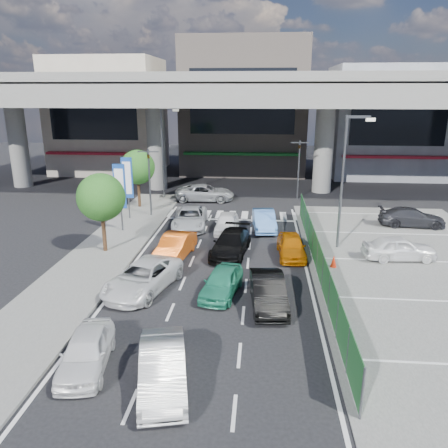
# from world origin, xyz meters

# --- Properties ---
(ground) EXTENTS (120.00, 120.00, 0.00)m
(ground) POSITION_xyz_m (0.00, 0.00, 0.00)
(ground) COLOR black
(ground) RESTS_ON ground
(parking_lot) EXTENTS (12.00, 28.00, 0.06)m
(parking_lot) POSITION_xyz_m (11.00, 2.00, 0.03)
(parking_lot) COLOR #595957
(parking_lot) RESTS_ON ground
(sidewalk_left) EXTENTS (4.00, 30.00, 0.12)m
(sidewalk_left) POSITION_xyz_m (-7.00, 4.00, 0.06)
(sidewalk_left) COLOR #595957
(sidewalk_left) RESTS_ON ground
(fence_run) EXTENTS (0.16, 22.00, 1.80)m
(fence_run) POSITION_xyz_m (5.30, 1.00, 0.90)
(fence_run) COLOR #1F5C29
(fence_run) RESTS_ON ground
(expressway) EXTENTS (64.00, 14.00, 10.75)m
(expressway) POSITION_xyz_m (0.00, 22.00, 8.76)
(expressway) COLOR slate
(expressway) RESTS_ON ground
(building_west) EXTENTS (12.00, 10.90, 13.00)m
(building_west) POSITION_xyz_m (-16.00, 31.97, 6.49)
(building_west) COLOR #AA9D89
(building_west) RESTS_ON ground
(building_center) EXTENTS (14.00, 10.90, 15.00)m
(building_center) POSITION_xyz_m (0.00, 32.97, 7.49)
(building_center) COLOR gray
(building_center) RESTS_ON ground
(building_east) EXTENTS (12.00, 10.90, 12.00)m
(building_east) POSITION_xyz_m (16.00, 31.97, 5.99)
(building_east) COLOR slate
(building_east) RESTS_ON ground
(traffic_light_left) EXTENTS (1.60, 1.24, 5.20)m
(traffic_light_left) POSITION_xyz_m (-6.20, 12.00, 3.94)
(traffic_light_left) COLOR #595B60
(traffic_light_left) RESTS_ON ground
(traffic_light_right) EXTENTS (1.60, 1.24, 5.20)m
(traffic_light_right) POSITION_xyz_m (5.50, 19.00, 3.94)
(traffic_light_right) COLOR #595B60
(traffic_light_right) RESTS_ON ground
(street_lamp_right) EXTENTS (1.65, 0.22, 8.00)m
(street_lamp_right) POSITION_xyz_m (7.17, 6.00, 4.77)
(street_lamp_right) COLOR #595B60
(street_lamp_right) RESTS_ON ground
(street_lamp_left) EXTENTS (1.65, 0.22, 8.00)m
(street_lamp_left) POSITION_xyz_m (-6.33, 18.00, 4.77)
(street_lamp_left) COLOR #595B60
(street_lamp_left) RESTS_ON ground
(signboard_near) EXTENTS (0.80, 0.14, 4.70)m
(signboard_near) POSITION_xyz_m (-7.20, 7.99, 3.06)
(signboard_near) COLOR #595B60
(signboard_near) RESTS_ON ground
(signboard_far) EXTENTS (0.80, 0.14, 4.70)m
(signboard_far) POSITION_xyz_m (-7.60, 10.99, 3.06)
(signboard_far) COLOR #595B60
(signboard_far) RESTS_ON ground
(tree_near) EXTENTS (2.80, 2.80, 4.80)m
(tree_near) POSITION_xyz_m (-7.00, 4.00, 3.39)
(tree_near) COLOR #382314
(tree_near) RESTS_ON ground
(tree_far) EXTENTS (2.80, 2.80, 4.80)m
(tree_far) POSITION_xyz_m (-7.80, 14.50, 3.39)
(tree_far) COLOR #382314
(tree_far) RESTS_ON ground
(van_white_back_left) EXTENTS (2.07, 3.98, 1.29)m
(van_white_back_left) POSITION_xyz_m (-3.67, -7.18, 0.65)
(van_white_back_left) COLOR white
(van_white_back_left) RESTS_ON ground
(hatch_white_back_mid) EXTENTS (2.34, 4.41, 1.38)m
(hatch_white_back_mid) POSITION_xyz_m (-0.80, -7.96, 0.69)
(hatch_white_back_mid) COLOR silver
(hatch_white_back_mid) RESTS_ON ground
(sedan_white_mid_left) EXTENTS (3.49, 5.39, 1.38)m
(sedan_white_mid_left) POSITION_xyz_m (-3.34, -0.97, 0.69)
(sedan_white_mid_left) COLOR silver
(sedan_white_mid_left) RESTS_ON ground
(taxi_teal_mid) EXTENTS (2.13, 3.93, 1.27)m
(taxi_teal_mid) POSITION_xyz_m (0.49, -1.04, 0.64)
(taxi_teal_mid) COLOR #278F6B
(taxi_teal_mid) RESTS_ON ground
(hatch_black_mid_right) EXTENTS (1.84, 4.31, 1.38)m
(hatch_black_mid_right) POSITION_xyz_m (2.67, -2.00, 0.69)
(hatch_black_mid_right) COLOR black
(hatch_black_mid_right) RESTS_ON ground
(taxi_orange_left) EXTENTS (2.00, 4.34, 1.38)m
(taxi_orange_left) POSITION_xyz_m (-2.64, 3.51, 0.69)
(taxi_orange_left) COLOR #D35411
(taxi_orange_left) RESTS_ON ground
(sedan_black_mid) EXTENTS (2.49, 4.90, 1.36)m
(sedan_black_mid) POSITION_xyz_m (0.54, 4.31, 0.68)
(sedan_black_mid) COLOR black
(sedan_black_mid) RESTS_ON ground
(taxi_orange_right) EXTENTS (1.69, 3.88, 1.30)m
(taxi_orange_right) POSITION_xyz_m (4.07, 4.26, 0.65)
(taxi_orange_right) COLOR #BA6005
(taxi_orange_right) RESTS_ON ground
(wagon_silver_front_left) EXTENTS (2.69, 5.14, 1.38)m
(wagon_silver_front_left) POSITION_xyz_m (-2.74, 9.43, 0.69)
(wagon_silver_front_left) COLOR #B3B7BB
(wagon_silver_front_left) RESTS_ON ground
(sedan_white_front_mid) EXTENTS (1.56, 3.82, 1.30)m
(sedan_white_front_mid) POSITION_xyz_m (-0.06, 8.64, 0.65)
(sedan_white_front_mid) COLOR white
(sedan_white_front_mid) RESTS_ON ground
(kei_truck_front_right) EXTENTS (1.80, 4.24, 1.36)m
(kei_truck_front_right) POSITION_xyz_m (2.49, 9.42, 0.68)
(kei_truck_front_right) COLOR #5890DB
(kei_truck_front_right) RESTS_ON ground
(crossing_wagon_silver) EXTENTS (5.25, 2.57, 1.43)m
(crossing_wagon_silver) POSITION_xyz_m (-2.71, 17.41, 0.72)
(crossing_wagon_silver) COLOR #999B9F
(crossing_wagon_silver) RESTS_ON ground
(parked_sedan_white) EXTENTS (4.18, 1.98, 1.38)m
(parked_sedan_white) POSITION_xyz_m (10.15, 4.21, 0.75)
(parked_sedan_white) COLOR white
(parked_sedan_white) RESTS_ON parking_lot
(parked_sedan_dgrey) EXTENTS (4.62, 2.13, 1.31)m
(parked_sedan_dgrey) POSITION_xyz_m (12.96, 10.94, 0.71)
(parked_sedan_dgrey) COLOR #2A2A2F
(parked_sedan_dgrey) RESTS_ON parking_lot
(traffic_cone) EXTENTS (0.45, 0.45, 0.67)m
(traffic_cone) POSITION_xyz_m (6.29, 2.73, 0.39)
(traffic_cone) COLOR #F82B0D
(traffic_cone) RESTS_ON parking_lot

